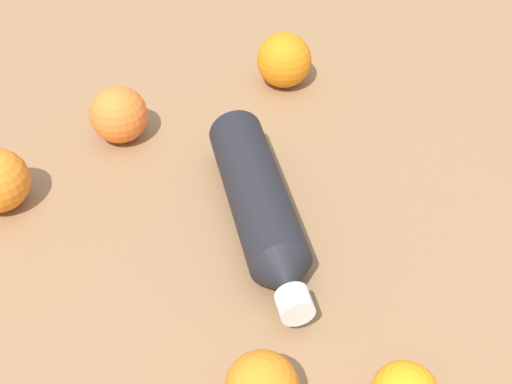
% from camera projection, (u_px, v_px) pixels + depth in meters
% --- Properties ---
extents(ground_plane, '(2.40, 2.40, 0.00)m').
position_uv_depth(ground_plane, '(244.00, 236.00, 0.80)').
color(ground_plane, olive).
extents(water_bottle, '(0.30, 0.16, 0.07)m').
position_uv_depth(water_bottle, '(261.00, 205.00, 0.79)').
color(water_bottle, black).
rests_on(water_bottle, ground_plane).
extents(orange_1, '(0.08, 0.08, 0.08)m').
position_uv_depth(orange_1, '(119.00, 115.00, 0.91)').
color(orange_1, orange).
rests_on(orange_1, ground_plane).
extents(orange_4, '(0.08, 0.08, 0.08)m').
position_uv_depth(orange_4, '(284.00, 60.00, 1.00)').
color(orange_4, orange).
rests_on(orange_4, ground_plane).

